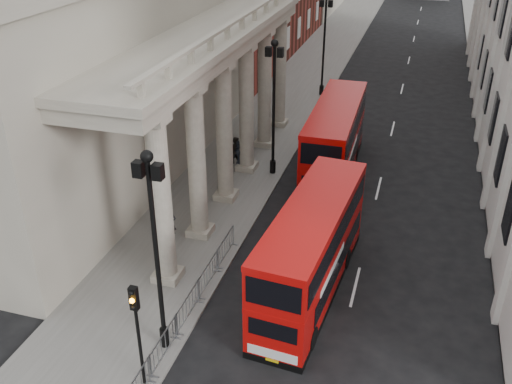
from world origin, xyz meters
The scene contains 14 objects.
sidewalk_west centered at (-3.00, 30.00, 0.06)m, with size 6.00×140.00×0.12m, color slate.
sidewalk_east centered at (13.50, 30.00, 0.06)m, with size 3.00×140.00×0.12m, color slate.
kerb centered at (-0.05, 30.00, 0.07)m, with size 0.20×140.00×0.14m, color slate.
portico_building centered at (-10.50, 18.00, 6.00)m, with size 9.00×28.00×12.00m, color gray.
lamp_post_south centered at (-0.60, 4.00, 4.91)m, with size 1.05×0.44×8.32m.
lamp_post_mid centered at (-0.60, 20.00, 4.91)m, with size 1.05×0.44×8.32m.
lamp_post_north centered at (-0.60, 36.00, 4.91)m, with size 1.05×0.44×8.32m.
traffic_light centered at (-0.50, 1.98, 3.11)m, with size 0.28×0.33×4.30m.
crowd_barriers centered at (-0.35, 2.23, 0.67)m, with size 0.50×18.75×1.10m.
bus_near centered at (4.06, 9.15, 2.24)m, with size 3.17×10.10×4.29m.
bus_far centered at (2.98, 21.17, 2.35)m, with size 2.70×10.46×4.50m.
pedestrian_a centered at (-3.54, 11.04, 1.07)m, with size 0.69×0.45×1.89m, color black.
pedestrian_b centered at (-3.28, 20.67, 1.02)m, with size 0.87×0.68×1.79m, color black.
pedestrian_c centered at (-2.74, 20.01, 1.07)m, with size 0.93×0.60×1.90m, color black.
Camera 1 is at (7.65, -11.12, 15.93)m, focal length 40.00 mm.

